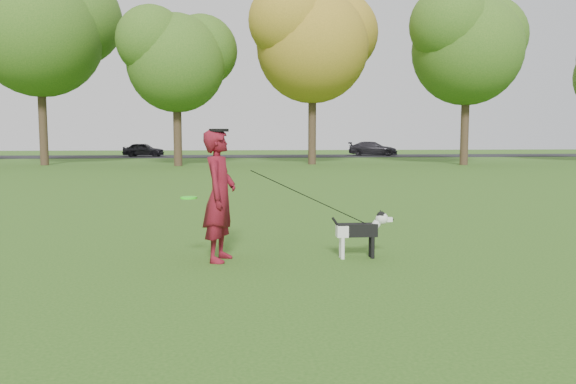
{
  "coord_description": "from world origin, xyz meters",
  "views": [
    {
      "loc": [
        -0.66,
        -7.6,
        1.77
      ],
      "look_at": [
        0.09,
        0.48,
        0.95
      ],
      "focal_mm": 35.0,
      "sensor_mm": 36.0,
      "label": 1
    }
  ],
  "objects": [
    {
      "name": "tree_row",
      "position": [
        -1.43,
        26.07,
        7.41
      ],
      "size": [
        51.74,
        8.86,
        12.01
      ],
      "color": "#38281C",
      "rests_on": "ground"
    },
    {
      "name": "man_held_items",
      "position": [
        0.33,
        0.25,
        0.91
      ],
      "size": [
        2.7,
        0.37,
        1.4
      ],
      "color": "#34FC1F",
      "rests_on": "ground"
    },
    {
      "name": "ground",
      "position": [
        0.0,
        0.0,
        0.0
      ],
      "size": [
        120.0,
        120.0,
        0.0
      ],
      "primitive_type": "plane",
      "color": "#285116",
      "rests_on": "ground"
    },
    {
      "name": "man",
      "position": [
        -0.89,
        0.28,
        0.93
      ],
      "size": [
        0.6,
        0.77,
        1.85
      ],
      "primitive_type": "imported",
      "rotation": [
        0.0,
        0.0,
        1.31
      ],
      "color": "#5D0D15",
      "rests_on": "ground"
    },
    {
      "name": "car_left",
      "position": [
        -8.28,
        40.0,
        0.59
      ],
      "size": [
        3.48,
        1.78,
        1.14
      ],
      "primitive_type": "imported",
      "rotation": [
        0.0,
        0.0,
        1.43
      ],
      "color": "black",
      "rests_on": "road"
    },
    {
      "name": "road",
      "position": [
        0.0,
        40.0,
        0.01
      ],
      "size": [
        120.0,
        7.0,
        0.02
      ],
      "primitive_type": "cube",
      "color": "black",
      "rests_on": "ground"
    },
    {
      "name": "car_right",
      "position": [
        11.14,
        40.0,
        0.63
      ],
      "size": [
        4.49,
        2.68,
        1.22
      ],
      "primitive_type": "imported",
      "rotation": [
        0.0,
        0.0,
        1.32
      ],
      "color": "black",
      "rests_on": "road"
    },
    {
      "name": "dog",
      "position": [
        1.14,
        0.27,
        0.42
      ],
      "size": [
        0.92,
        0.18,
        0.7
      ],
      "color": "black",
      "rests_on": "ground"
    }
  ]
}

